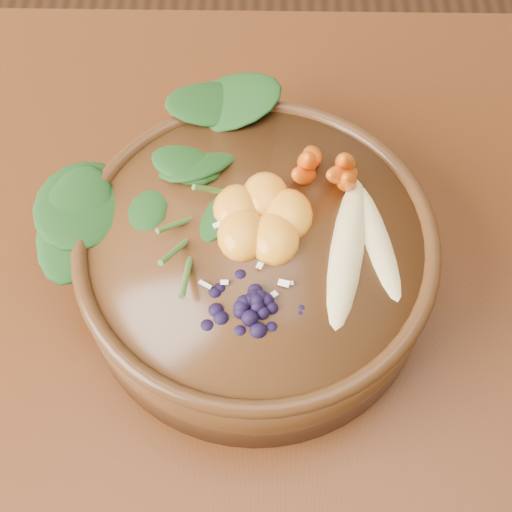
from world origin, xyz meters
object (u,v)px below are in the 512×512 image
kale_heap (211,155)px  mandarin_cluster (262,208)px  stoneware_bowl (256,263)px  blueberry_pile (249,294)px  carrot_cluster (334,136)px  banana_halves (364,236)px

kale_heap → mandarin_cluster: (0.04, -0.04, -0.01)m
stoneware_bowl → blueberry_pile: (-0.00, -0.05, 0.05)m
carrot_cluster → blueberry_pile: carrot_cluster is taller
kale_heap → mandarin_cluster: 0.06m
mandarin_cluster → banana_halves: bearing=-16.3°
stoneware_bowl → kale_heap: kale_heap is taller
banana_halves → mandarin_cluster: bearing=170.3°
carrot_cluster → stoneware_bowl: bearing=-123.7°
banana_halves → blueberry_pile: bearing=-141.5°
carrot_cluster → kale_heap: bearing=-169.5°
carrot_cluster → mandarin_cluster: (-0.05, -0.05, -0.02)m
carrot_cluster → mandarin_cluster: size_ratio=0.87×
stoneware_bowl → kale_heap: 0.09m
stoneware_bowl → blueberry_pile: 0.07m
kale_heap → banana_halves: bearing=-30.1°
carrot_cluster → banana_halves: size_ratio=0.49×
banana_halves → kale_heap: bearing=156.5°
mandarin_cluster → stoneware_bowl: bearing=-102.9°
banana_halves → blueberry_pile: size_ratio=1.21×
mandarin_cluster → blueberry_pile: (-0.01, -0.07, 0.00)m
kale_heap → banana_halves: size_ratio=1.17×
kale_heap → blueberry_pile: bearing=-74.8°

